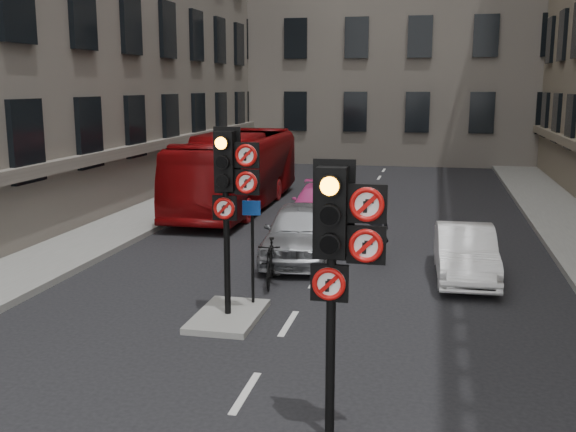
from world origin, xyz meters
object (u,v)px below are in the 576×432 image
at_px(car_pink, 318,204).
at_px(bus_red, 237,171).
at_px(car_white, 465,253).
at_px(info_sign, 252,237).
at_px(signal_near, 339,242).
at_px(car_silver, 300,232).
at_px(motorcycle, 271,262).
at_px(motorcyclist, 376,229).
at_px(signal_far, 230,181).

bearing_deg(car_pink, bus_red, 148.26).
bearing_deg(car_white, info_sign, -145.97).
relative_size(signal_near, info_sign, 1.70).
relative_size(car_silver, car_white, 1.15).
bearing_deg(motorcycle, car_silver, 76.40).
height_order(car_white, motorcycle, car_white).
relative_size(car_white, info_sign, 1.77).
distance_m(car_silver, motorcycle, 2.39).
bearing_deg(motorcyclist, car_white, 143.59).
height_order(car_white, bus_red, bus_red).
height_order(signal_near, car_silver, signal_near).
height_order(signal_far, info_sign, signal_far).
relative_size(car_silver, motorcycle, 2.49).
bearing_deg(motorcyclist, bus_red, -65.76).
relative_size(signal_far, info_sign, 1.70).
bearing_deg(car_pink, info_sign, -92.06).
xyz_separation_m(signal_far, car_silver, (0.38, 4.81, -1.97)).
bearing_deg(motorcyclist, info_sign, 46.73).
bearing_deg(info_sign, car_white, 29.58).
relative_size(signal_near, motorcycle, 2.08).
bearing_deg(info_sign, car_silver, 81.02).
height_order(car_white, car_pink, car_white).
xyz_separation_m(signal_near, car_white, (1.89, 7.87, -1.97)).
relative_size(car_silver, bus_red, 0.43).
height_order(signal_near, car_white, signal_near).
bearing_deg(bus_red, car_silver, -61.90).
height_order(car_silver, motorcycle, car_silver).
distance_m(car_silver, motorcyclist, 1.97).
relative_size(car_pink, motorcycle, 2.37).
distance_m(bus_red, info_sign, 11.42).
distance_m(car_white, motorcycle, 4.55).
bearing_deg(info_sign, signal_near, -69.92).
bearing_deg(car_pink, car_silver, -89.11).
height_order(car_silver, car_white, car_silver).
relative_size(car_white, car_pink, 0.91).
bearing_deg(car_white, signal_near, -105.69).
height_order(signal_far, car_pink, signal_far).
xyz_separation_m(signal_far, car_pink, (0.01, 9.80, -2.11)).
xyz_separation_m(car_white, info_sign, (-4.28, -3.13, 0.86)).
bearing_deg(car_pink, signal_far, -93.40).
bearing_deg(car_pink, car_white, -56.27).
height_order(signal_far, motorcycle, signal_far).
height_order(motorcyclist, info_sign, info_sign).
bearing_deg(motorcycle, car_pink, 82.65).
bearing_deg(signal_near, info_sign, 116.72).
bearing_deg(bus_red, signal_near, -69.70).
relative_size(signal_near, car_white, 0.96).
bearing_deg(motorcycle, motorcyclist, 37.77).
bearing_deg(signal_far, info_sign, 73.86).
xyz_separation_m(signal_near, motorcycle, (-2.43, 6.44, -2.07)).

